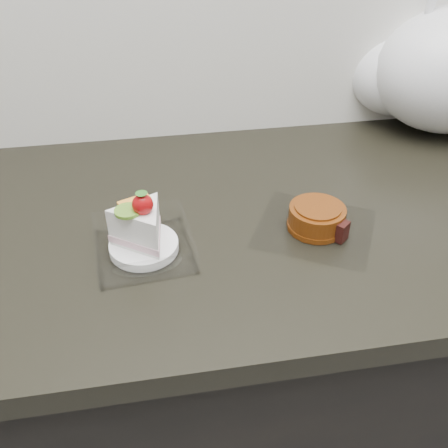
{
  "coord_description": "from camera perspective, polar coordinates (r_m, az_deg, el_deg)",
  "views": [
    {
      "loc": [
        -0.19,
        1.0,
        1.4
      ],
      "look_at": [
        -0.09,
        1.61,
        0.94
      ],
      "focal_mm": 40.0,
      "sensor_mm": 36.0,
      "label": 1
    }
  ],
  "objects": [
    {
      "name": "mooncake_wrap",
      "position": [
        0.83,
        10.6,
        0.45
      ],
      "size": [
        0.24,
        0.24,
        0.04
      ],
      "rotation": [
        0.0,
        0.0,
        -0.33
      ],
      "color": "white",
      "rests_on": "counter"
    },
    {
      "name": "cake_tray",
      "position": [
        0.77,
        -9.27,
        -1.41
      ],
      "size": [
        0.16,
        0.16,
        0.11
      ],
      "rotation": [
        0.0,
        0.0,
        0.09
      ],
      "color": "white",
      "rests_on": "counter"
    },
    {
      "name": "counter",
      "position": [
        1.19,
        3.61,
        -16.35
      ],
      "size": [
        2.04,
        0.64,
        0.9
      ],
      "color": "black",
      "rests_on": "ground"
    },
    {
      "name": "plastic_bag",
      "position": [
        1.2,
        23.94,
        15.78
      ],
      "size": [
        0.44,
        0.38,
        0.32
      ],
      "rotation": [
        0.0,
        0.0,
        -0.37
      ],
      "color": "white",
      "rests_on": "counter"
    }
  ]
}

